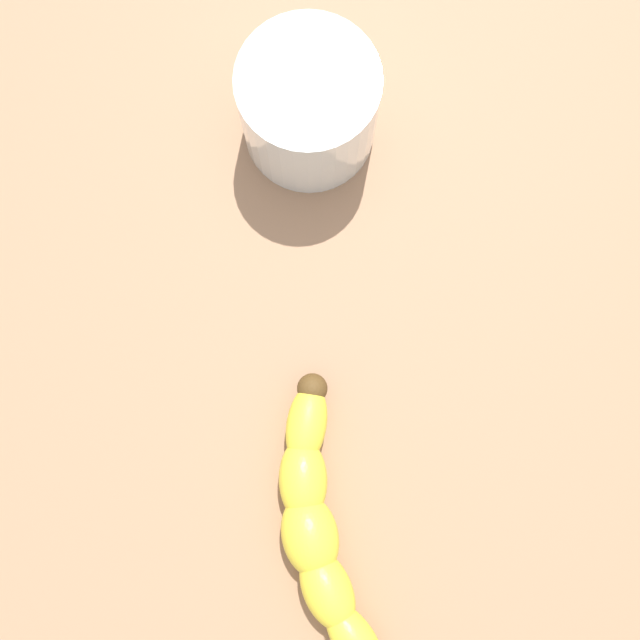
# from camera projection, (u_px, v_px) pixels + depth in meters

# --- Properties ---
(wooden_tabletop) EXTENTS (1.20, 1.20, 0.03)m
(wooden_tabletop) POSITION_uv_depth(u_px,v_px,m) (449.00, 276.00, 0.64)
(wooden_tabletop) COLOR #956C4D
(wooden_tabletop) RESTS_ON ground
(banana) EXTENTS (0.21, 0.08, 0.04)m
(banana) POSITION_uv_depth(u_px,v_px,m) (320.00, 533.00, 0.58)
(banana) COLOR yellow
(banana) RESTS_ON wooden_tabletop
(smoothie_glass) EXTENTS (0.10, 0.10, 0.09)m
(smoothie_glass) POSITION_uv_depth(u_px,v_px,m) (309.00, 108.00, 0.59)
(smoothie_glass) COLOR silver
(smoothie_glass) RESTS_ON wooden_tabletop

